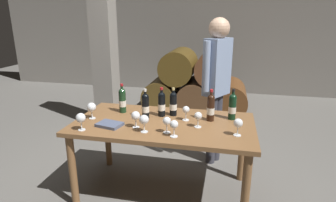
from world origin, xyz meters
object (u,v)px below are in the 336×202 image
object	(u,v)px
dining_table	(164,131)
wine_glass_7	(81,118)
wine_bottle_2	(232,106)
tasting_notebook	(110,124)
wine_glass_3	(186,110)
wine_glass_4	(136,116)
sommelier_presenting	(217,78)
wine_glass_1	(144,120)
wine_bottle_4	(173,103)
wine_glass_8	(91,107)
wine_bottle_5	(145,106)
wine_bottle_1	(211,107)
wine_glass_2	(167,122)
wine_bottle_0	(162,104)
wine_bottle_3	(122,100)
wine_glass_6	(198,116)
wine_glass_0	(238,124)
wine_glass_5	(174,125)

from	to	relation	value
dining_table	wine_glass_7	bearing A→B (deg)	-152.56
wine_bottle_2	wine_glass_7	world-z (taller)	wine_bottle_2
tasting_notebook	wine_glass_3	bearing A→B (deg)	36.92
wine_glass_4	sommelier_presenting	size ratio (longest dim) A/B	0.09
wine_glass_3	sommelier_presenting	size ratio (longest dim) A/B	0.08
wine_bottle_2	sommelier_presenting	xyz separation A→B (m)	(-0.18, 0.53, 0.15)
dining_table	wine_glass_1	distance (m)	0.35
wine_bottle_2	sommelier_presenting	world-z (taller)	sommelier_presenting
dining_table	wine_glass_1	world-z (taller)	wine_glass_1
sommelier_presenting	wine_bottle_4	bearing A→B (deg)	-126.16
wine_glass_8	tasting_notebook	distance (m)	0.30
wine_glass_3	tasting_notebook	size ratio (longest dim) A/B	0.65
sommelier_presenting	wine_glass_8	bearing A→B (deg)	-145.23
wine_bottle_2	wine_bottle_5	bearing A→B (deg)	-169.74
wine_glass_4	tasting_notebook	distance (m)	0.27
dining_table	wine_bottle_4	distance (m)	0.30
wine_bottle_1	wine_glass_2	xyz separation A→B (m)	(-0.35, -0.38, -0.03)
wine_bottle_1	wine_bottle_4	size ratio (longest dim) A/B	1.08
wine_glass_1	wine_glass_2	size ratio (longest dim) A/B	1.08
wine_glass_3	sommelier_presenting	world-z (taller)	sommelier_presenting
wine_bottle_1	wine_glass_1	distance (m)	0.68
wine_bottle_0	wine_bottle_5	size ratio (longest dim) A/B	1.00
wine_bottle_5	wine_glass_1	world-z (taller)	wine_bottle_5
wine_bottle_2	wine_glass_4	xyz separation A→B (m)	(-0.85, -0.41, -0.02)
wine_bottle_4	wine_bottle_5	bearing A→B (deg)	-151.46
wine_glass_2	wine_bottle_1	bearing A→B (deg)	47.69
wine_bottle_2	wine_glass_2	bearing A→B (deg)	-139.79
wine_glass_8	tasting_notebook	world-z (taller)	wine_glass_8
wine_bottle_3	wine_bottle_0	bearing A→B (deg)	-3.38
wine_bottle_5	wine_glass_8	world-z (taller)	wine_bottle_5
wine_glass_4	wine_glass_6	bearing A→B (deg)	13.10
wine_bottle_2	wine_glass_8	bearing A→B (deg)	-168.40
wine_glass_4	sommelier_presenting	bearing A→B (deg)	54.68
wine_glass_6	wine_glass_7	distance (m)	1.04
wine_bottle_3	wine_bottle_4	bearing A→B (deg)	2.01
wine_bottle_4	wine_glass_4	bearing A→B (deg)	-124.12
wine_bottle_0	wine_glass_6	xyz separation A→B (m)	(0.39, -0.22, -0.03)
wine_bottle_5	wine_glass_6	distance (m)	0.55
wine_glass_6	wine_glass_2	bearing A→B (deg)	-143.45
wine_glass_1	sommelier_presenting	distance (m)	1.17
wine_glass_8	wine_glass_0	bearing A→B (deg)	-4.84
wine_bottle_2	wine_glass_8	world-z (taller)	wine_bottle_2
wine_glass_8	sommelier_presenting	world-z (taller)	sommelier_presenting
wine_bottle_1	wine_glass_0	xyz separation A→B (m)	(0.25, -0.31, -0.03)
wine_glass_1	wine_bottle_1	bearing A→B (deg)	36.87
wine_bottle_0	wine_glass_7	xyz separation A→B (m)	(-0.61, -0.51, -0.02)
wine_bottle_4	wine_glass_5	distance (m)	0.53
wine_glass_8	sommelier_presenting	distance (m)	1.42
wine_bottle_3	wine_glass_2	size ratio (longest dim) A/B	2.10
wine_glass_3	wine_bottle_5	bearing A→B (deg)	-176.91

